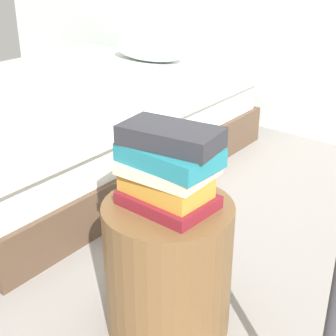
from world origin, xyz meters
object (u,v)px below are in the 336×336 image
at_px(bed, 66,123).
at_px(book_cream, 168,168).
at_px(book_charcoal, 170,136).
at_px(side_table, 168,267).
at_px(book_ochre, 165,184).
at_px(book_teal, 168,154).
at_px(book_maroon, 168,200).

xyz_separation_m(bed, book_cream, (1.33, -0.70, 0.34)).
height_order(bed, book_charcoal, book_charcoal).
relative_size(bed, side_table, 4.47).
xyz_separation_m(book_ochre, book_charcoal, (0.01, 0.01, 0.16)).
bearing_deg(book_cream, book_teal, -41.11).
relative_size(bed, book_cream, 7.72).
bearing_deg(side_table, book_maroon, 152.26).
height_order(bed, book_teal, book_teal).
bearing_deg(book_maroon, side_table, -25.91).
distance_m(book_ochre, book_charcoal, 0.16).
xyz_separation_m(side_table, book_ochre, (-0.01, -0.00, 0.30)).
relative_size(bed, book_charcoal, 6.96).
distance_m(bed, book_charcoal, 1.58).
bearing_deg(side_table, book_teal, 121.12).
xyz_separation_m(bed, book_maroon, (1.34, -0.71, 0.24)).
distance_m(bed, book_cream, 1.54).
bearing_deg(bed, book_charcoal, -29.42).
xyz_separation_m(bed, book_ochre, (1.33, -0.72, 0.29)).
bearing_deg(bed, side_table, -29.79).
xyz_separation_m(side_table, book_teal, (-0.00, 0.01, 0.40)).
bearing_deg(book_maroon, book_cream, 129.78).
bearing_deg(bed, book_maroon, -29.79).
xyz_separation_m(bed, book_teal, (1.34, -0.71, 0.39)).
bearing_deg(bed, book_ochre, -30.00).
bearing_deg(book_charcoal, book_maroon, -97.56).
relative_size(book_maroon, book_charcoal, 0.93).
height_order(bed, book_maroon, bed).
xyz_separation_m(book_cream, book_charcoal, (0.01, 0.00, 0.10)).
distance_m(side_table, book_cream, 0.35).
distance_m(book_maroon, book_teal, 0.15).
bearing_deg(book_teal, bed, 153.61).
xyz_separation_m(book_ochre, book_cream, (0.00, 0.01, 0.05)).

